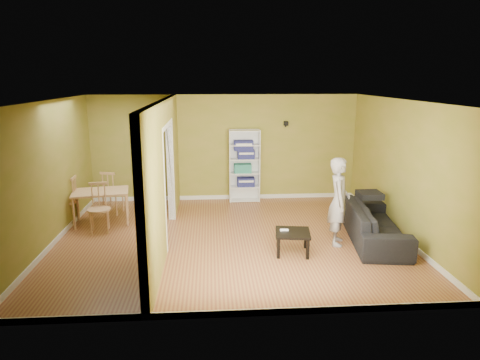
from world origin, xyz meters
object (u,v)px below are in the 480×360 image
object	(u,v)px
chair_left	(67,200)
coffee_table	(293,235)
sofa	(375,218)
chair_near	(99,208)
bookshelf	(244,166)
person	(339,194)
chair_far	(113,192)
dining_table	(101,195)

from	to	relation	value
chair_left	coffee_table	bearing A→B (deg)	63.60
sofa	chair_near	size ratio (longest dim) A/B	2.32
bookshelf	chair_near	xyz separation A→B (m)	(-3.04, -2.05, -0.40)
person	bookshelf	size ratio (longest dim) A/B	1.07
person	coffee_table	world-z (taller)	person
coffee_table	chair_far	size ratio (longest dim) A/B	0.60
sofa	chair_left	size ratio (longest dim) A/B	2.26
sofa	chair_far	world-z (taller)	chair_far
chair_near	dining_table	bearing A→B (deg)	89.94
person	chair_near	world-z (taller)	person
chair_far	person	bearing A→B (deg)	171.24
person	chair_left	world-z (taller)	person
person	chair_left	xyz separation A→B (m)	(-5.32, 1.50, -0.44)
sofa	chair_left	world-z (taller)	chair_left
dining_table	chair_far	size ratio (longest dim) A/B	1.13
sofa	chair_near	distance (m)	5.33
bookshelf	chair_near	bearing A→B (deg)	-146.03
chair_near	sofa	bearing A→B (deg)	-17.70
person	chair_near	distance (m)	4.64
sofa	bookshelf	world-z (taller)	bookshelf
bookshelf	chair_far	distance (m)	3.17
sofa	dining_table	distance (m)	5.52
chair_near	chair_far	size ratio (longest dim) A/B	0.99
person	coffee_table	bearing A→B (deg)	127.37
coffee_table	sofa	bearing A→B (deg)	16.83
bookshelf	coffee_table	world-z (taller)	bookshelf
sofa	chair_left	xyz separation A→B (m)	(-6.06, 1.38, 0.07)
dining_table	chair_near	world-z (taller)	chair_near
chair_near	coffee_table	bearing A→B (deg)	-28.86
bookshelf	sofa	bearing A→B (deg)	-52.09
dining_table	chair_left	distance (m)	0.72
coffee_table	chair_near	bearing A→B (deg)	160.06
bookshelf	chair_left	distance (m)	4.13
sofa	chair_left	distance (m)	6.22
chair_near	chair_far	xyz separation A→B (m)	(0.01, 1.22, 0.00)
bookshelf	chair_left	bearing A→B (deg)	-158.96
chair_left	chair_far	xyz separation A→B (m)	(0.80, 0.65, -0.01)
chair_far	chair_left	bearing A→B (deg)	55.70
person	bookshelf	distance (m)	3.32
chair_left	chair_near	distance (m)	0.98
bookshelf	dining_table	size ratio (longest dim) A/B	1.58
bookshelf	coffee_table	xyz separation A→B (m)	(0.58, -3.36, -0.55)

